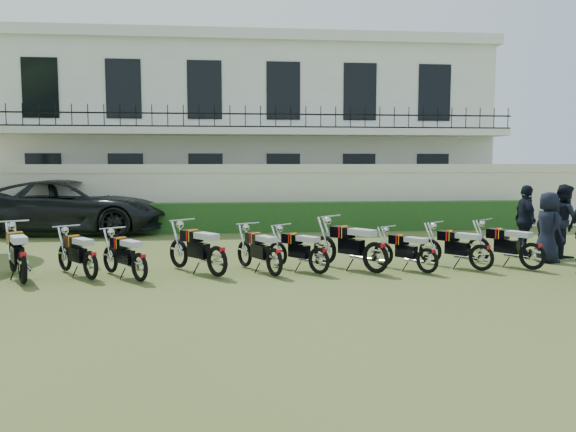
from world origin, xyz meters
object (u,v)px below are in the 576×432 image
at_px(motorcycle_3, 217,254).
at_px(officer_3, 548,227).
at_px(motorcycle_0, 22,259).
at_px(motorcycle_4, 274,255).
at_px(motorcycle_9, 533,249).
at_px(motorcycle_1, 90,258).
at_px(motorcycle_6, 376,250).
at_px(suv, 71,207).
at_px(motorcycle_8, 482,251).
at_px(officer_4, 564,221).
at_px(motorcycle_2, 139,260).
at_px(motorcycle_5, 319,254).
at_px(officer_5, 526,220).
at_px(motorcycle_7, 427,254).

distance_m(motorcycle_3, officer_3, 7.88).
xyz_separation_m(motorcycle_0, motorcycle_3, (3.73, 0.31, -0.01)).
relative_size(motorcycle_4, motorcycle_9, 1.06).
height_order(motorcycle_1, motorcycle_6, motorcycle_6).
bearing_deg(motorcycle_9, suv, 111.82).
bearing_deg(motorcycle_8, officer_4, -10.58).
height_order(motorcycle_1, motorcycle_3, motorcycle_3).
bearing_deg(motorcycle_8, officer_3, -14.33).
xyz_separation_m(motorcycle_2, motorcycle_5, (3.65, 0.39, -0.01)).
bearing_deg(motorcycle_9, officer_4, 8.12).
bearing_deg(motorcycle_4, officer_4, -14.40).
relative_size(motorcycle_2, motorcycle_8, 1.02).
bearing_deg(suv, motorcycle_3, -142.67).
distance_m(motorcycle_0, officer_5, 11.76).
height_order(motorcycle_5, motorcycle_8, motorcycle_8).
height_order(motorcycle_1, motorcycle_5, motorcycle_1).
distance_m(motorcycle_5, motorcycle_9, 4.74).
distance_m(motorcycle_4, motorcycle_6, 2.16).
relative_size(motorcycle_2, motorcycle_3, 0.91).
relative_size(motorcycle_7, officer_3, 0.84).
relative_size(motorcycle_8, officer_4, 0.79).
xyz_separation_m(motorcycle_3, officer_3, (7.80, 1.08, 0.33)).
bearing_deg(officer_4, motorcycle_6, 116.06).
xyz_separation_m(motorcycle_1, suv, (-2.51, 7.86, 0.42)).
distance_m(motorcycle_5, motorcycle_8, 3.57).
height_order(motorcycle_0, officer_5, officer_5).
distance_m(motorcycle_0, motorcycle_3, 3.75).
bearing_deg(motorcycle_3, officer_4, -27.96).
distance_m(motorcycle_4, officer_5, 6.94).
distance_m(motorcycle_5, officer_3, 5.77).
height_order(motorcycle_1, officer_3, officer_3).
bearing_deg(motorcycle_5, motorcycle_3, 141.74).
xyz_separation_m(motorcycle_0, motorcycle_9, (10.60, 0.39, -0.05)).
bearing_deg(motorcycle_7, motorcycle_8, -31.05).
height_order(motorcycle_4, motorcycle_9, motorcycle_9).
relative_size(motorcycle_0, motorcycle_5, 1.33).
xyz_separation_m(motorcycle_0, motorcycle_6, (7.08, 0.35, 0.01)).
xyz_separation_m(motorcycle_1, officer_4, (11.11, 1.72, 0.45)).
xyz_separation_m(motorcycle_7, motorcycle_9, (2.43, 0.14, 0.05)).
xyz_separation_m(motorcycle_9, officer_3, (0.93, 1.00, 0.36)).
height_order(motorcycle_0, motorcycle_8, motorcycle_0).
height_order(motorcycle_1, motorcycle_8, motorcycle_1).
xyz_separation_m(motorcycle_6, motorcycle_9, (3.53, 0.05, -0.06)).
xyz_separation_m(motorcycle_4, officer_5, (6.60, 2.12, 0.43)).
distance_m(motorcycle_8, officer_4, 3.33).
bearing_deg(motorcycle_2, officer_3, -29.43).
distance_m(suv, officer_4, 14.94).
distance_m(motorcycle_0, motorcycle_9, 10.61).
xyz_separation_m(officer_3, officer_4, (0.79, 0.61, 0.08)).
relative_size(motorcycle_5, motorcycle_9, 0.89).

